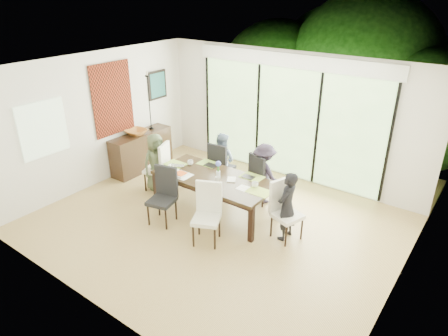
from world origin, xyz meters
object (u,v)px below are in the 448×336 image
Objects in this scene: chair_far_right at (264,177)px; vase at (218,174)px; chair_left_end at (156,166)px; chair_near_right at (206,215)px; chair_right_end at (288,211)px; cup_a at (190,163)px; cup_c at (255,185)px; chair_near_left at (161,197)px; person_far_left at (222,161)px; sideboard at (142,151)px; bowl at (136,132)px; person_left_end at (156,162)px; laptop at (176,167)px; cup_b at (218,179)px; person_far_right at (264,174)px; chair_far_left at (222,165)px; table_top at (214,178)px; person_right_end at (287,206)px.

chair_far_right is 0.97m from vase.
chair_left_end is 1.00× the size of chair_near_right.
chair_right_end is 2.22m from cup_a.
chair_near_right reaches higher than cup_c.
person_far_left is at bearing 75.10° from chair_near_left.
bowl is (0.00, -0.10, 0.48)m from sideboard.
person_left_end is at bearing 125.19° from chair_near_left.
laptop is 1.70m from bowl.
sideboard is at bearing 90.00° from bowl.
vase is 1.20× the size of cup_b.
chair_right_end is 0.74m from cup_c.
person_far_left is at bearing 12.29° from person_far_right.
chair_far_left is at bearing 94.26° from chair_near_right.
chair_right_end is at bearing -5.82° from bowl.
bowl is at bearing 171.99° from vase.
person_far_right is 0.79× the size of sideboard.
cup_c is (1.25, -0.75, 0.23)m from chair_far_left.
person_far_left is at bearing 94.55° from chair_near_right.
table_top is 4.92× the size of bowl.
laptop is at bearing -86.90° from person_right_end.
chair_far_left is 1.96m from chair_near_right.
person_left_end is (0.02, 0.00, 0.09)m from chair_left_end.
laptop is at bearing -17.34° from bowl.
laptop is 2.66× the size of cup_a.
laptop is 1.66m from cup_c.
chair_right_end is at bearing 151.36° from chair_far_left.
chair_right_end is 2.25× the size of bowl.
bowl is (-0.96, 0.40, 0.40)m from chair_left_end.
person_left_end is at bearing -89.36° from person_right_end.
chair_far_right is 1.00× the size of chair_near_right.
person_left_end is 1.32m from person_far_left.
chair_near_left reaches higher than laptop.
person_far_right reaches higher than chair_far_left.
person_far_left is 1.12m from cup_b.
bowl reaches higher than laptop.
chair_near_right is at bearing -23.26° from bowl.
chair_right_end is at bearing -76.28° from person_left_end.
laptop is 2.66× the size of cup_c.
table_top is at bearing -17.67° from laptop.
person_left_end is at bearing 34.44° from chair_far_left.
chair_far_left is 1.05m from laptop.
sideboard is at bearing 130.48° from chair_near_right.
person_left_end reaches higher than cup_c.
chair_near_left reaches higher than cup_a.
person_right_end is at bearing -21.93° from laptop.
table_top is 1.86× the size of person_far_right.
chair_left_end is 0.85× the size of person_far_right.
laptop is (-1.40, -0.93, 0.11)m from person_far_right.
chair_right_end is at bearing -8.13° from cup_c.
chair_near_left is at bearing 77.19° from chair_far_right.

